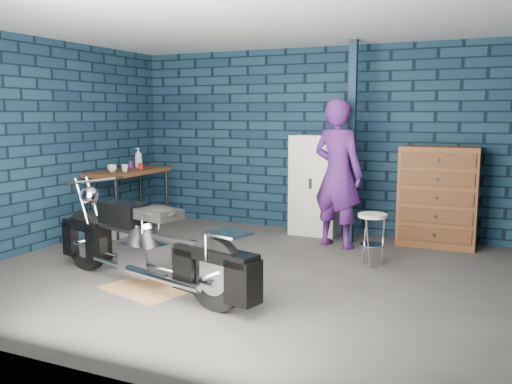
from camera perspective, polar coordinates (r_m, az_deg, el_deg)
ground at (r=5.96m, az=-0.25°, el=-8.74°), size 6.00×6.00×0.00m
room_walls at (r=6.21m, az=1.89°, el=9.74°), size 6.02×5.01×2.71m
support_post at (r=7.38m, az=10.02°, el=5.08°), size 0.10×0.10×2.70m
workbench at (r=8.37m, az=-13.16°, el=-0.81°), size 0.60×1.40×0.91m
drip_mat at (r=5.63m, az=-11.25°, el=-9.89°), size 0.99×0.84×0.01m
motorcycle at (r=5.49m, az=-11.40°, el=-4.74°), size 2.46×1.26×1.05m
person at (r=7.12m, az=8.58°, el=1.89°), size 0.81×0.65×1.93m
storage_bin at (r=8.03m, az=-15.14°, el=-3.52°), size 0.46×0.33×0.28m
locker at (r=7.86m, az=6.28°, el=0.73°), size 0.67×0.48×1.44m
tool_chest at (r=7.53m, az=18.61°, el=-0.45°), size 0.99×0.55×1.32m
shop_stool at (r=6.40m, az=12.11°, el=-4.93°), size 0.43×0.43×0.61m
cup_a at (r=8.09m, az=-14.91°, el=2.44°), size 0.17×0.17×0.10m
cup_b at (r=8.12m, az=-13.64°, el=2.49°), size 0.11×0.11×0.10m
mug_purple at (r=8.49m, az=-13.05°, el=2.80°), size 0.09×0.09×0.11m
mug_red at (r=8.34m, az=-12.04°, el=2.69°), size 0.08×0.08×0.10m
bottle at (r=8.66m, az=-12.27°, el=3.56°), size 0.15×0.15×0.30m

